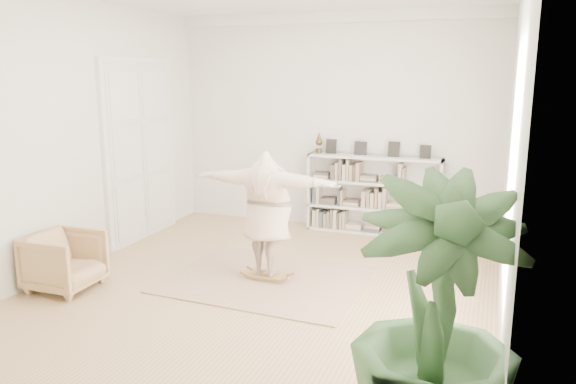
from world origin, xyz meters
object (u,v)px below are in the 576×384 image
(bookshelf, at_px, (373,196))
(houseplant, at_px, (435,324))
(armchair, at_px, (65,261))
(rocker_board, at_px, (268,275))
(person, at_px, (267,211))

(bookshelf, distance_m, houseplant, 5.60)
(bookshelf, height_order, houseplant, houseplant)
(armchair, bearing_deg, bookshelf, -40.25)
(armchair, xyz_separation_m, rocker_board, (2.24, 1.15, -0.29))
(armchair, bearing_deg, person, -64.21)
(rocker_board, bearing_deg, bookshelf, 75.17)
(bookshelf, relative_size, houseplant, 1.10)
(rocker_board, xyz_separation_m, houseplant, (2.36, -2.74, 0.94))
(armchair, height_order, rocker_board, armchair)
(bookshelf, xyz_separation_m, person, (-0.81, -2.62, 0.29))
(bookshelf, height_order, rocker_board, bookshelf)
(houseplant, bearing_deg, armchair, 160.84)
(armchair, bearing_deg, houseplant, -110.48)
(person, bearing_deg, armchair, 29.37)
(armchair, relative_size, rocker_board, 1.64)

